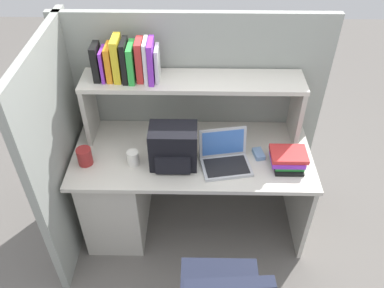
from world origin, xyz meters
TOP-DOWN VIEW (x-y plane):
  - ground_plane at (0.00, 0.00)m, footprint 8.00×8.00m
  - desk at (-0.39, 0.00)m, footprint 1.60×0.70m
  - cubicle_partition_rear at (0.00, 0.38)m, footprint 1.84×0.05m
  - cubicle_partition_left at (-0.85, -0.05)m, footprint 0.05×1.06m
  - overhead_hutch at (0.00, 0.20)m, footprint 1.44×0.28m
  - reference_books_on_shelf at (-0.40, 0.20)m, footprint 0.41×0.19m
  - laptop at (0.21, -0.10)m, footprint 0.35×0.30m
  - backpack at (-0.12, -0.10)m, footprint 0.30×0.23m
  - computer_mouse at (0.44, -0.02)m, footprint 0.08×0.11m
  - paper_cup at (-0.38, -0.11)m, footprint 0.08×0.08m
  - snack_canister at (-0.69, -0.11)m, footprint 0.10×0.10m
  - desk_book_stack at (0.62, -0.11)m, footprint 0.23×0.20m

SIDE VIEW (x-z plane):
  - ground_plane at x=0.00m, z-range 0.00..0.00m
  - desk at x=-0.39m, z-range 0.04..0.77m
  - computer_mouse at x=0.44m, z-range 0.73..0.76m
  - cubicle_partition_rear at x=0.00m, z-range 0.00..1.55m
  - cubicle_partition_left at x=-0.85m, z-range 0.00..1.55m
  - paper_cup at x=-0.38m, z-range 0.73..0.83m
  - laptop at x=0.21m, z-range 0.67..0.89m
  - desk_book_stack at x=0.62m, z-range 0.73..0.83m
  - snack_canister at x=-0.69m, z-range 0.73..0.85m
  - backpack at x=-0.12m, z-range 0.73..1.01m
  - overhead_hutch at x=0.00m, z-range 0.86..1.31m
  - reference_books_on_shelf at x=-0.40m, z-range 1.17..1.44m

